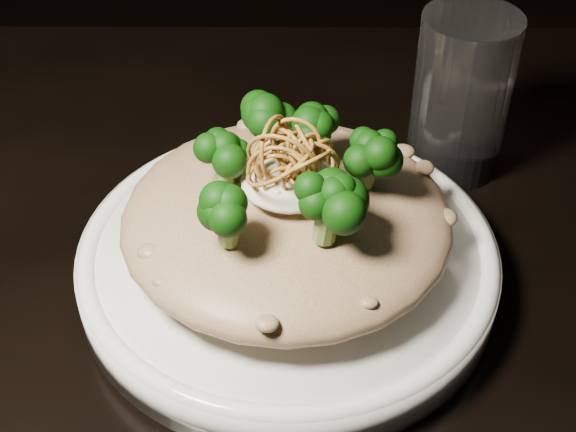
# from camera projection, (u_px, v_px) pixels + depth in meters

# --- Properties ---
(table) EXTENTS (1.10, 0.80, 0.75)m
(table) POSITION_uv_depth(u_px,v_px,m) (352.00, 404.00, 0.57)
(table) COLOR black
(table) RESTS_ON ground
(plate) EXTENTS (0.28, 0.28, 0.03)m
(plate) POSITION_uv_depth(u_px,v_px,m) (288.00, 262.00, 0.54)
(plate) COLOR white
(plate) RESTS_ON table
(risotto) EXTENTS (0.21, 0.21, 0.05)m
(risotto) POSITION_uv_depth(u_px,v_px,m) (287.00, 218.00, 0.51)
(risotto) COLOR brown
(risotto) RESTS_ON plate
(broccoli) EXTENTS (0.12, 0.12, 0.04)m
(broccoli) POSITION_uv_depth(u_px,v_px,m) (286.00, 168.00, 0.48)
(broccoli) COLOR black
(broccoli) RESTS_ON risotto
(cheese) EXTENTS (0.06, 0.06, 0.02)m
(cheese) POSITION_uv_depth(u_px,v_px,m) (289.00, 181.00, 0.49)
(cheese) COLOR silver
(cheese) RESTS_ON risotto
(shallots) EXTENTS (0.05, 0.05, 0.04)m
(shallots) POSITION_uv_depth(u_px,v_px,m) (296.00, 152.00, 0.47)
(shallots) COLOR brown
(shallots) RESTS_ON cheese
(drinking_glass) EXTENTS (0.09, 0.09, 0.13)m
(drinking_glass) POSITION_uv_depth(u_px,v_px,m) (461.00, 95.00, 0.60)
(drinking_glass) COLOR silver
(drinking_glass) RESTS_ON table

